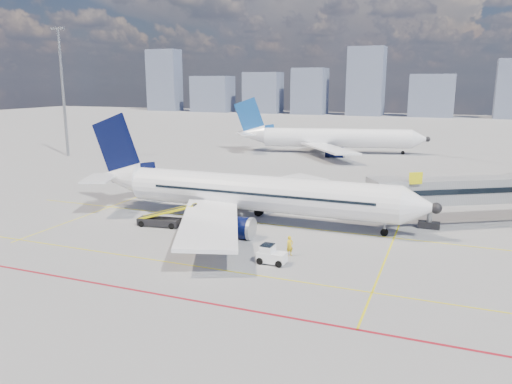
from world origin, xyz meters
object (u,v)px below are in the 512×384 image
(main_aircraft, at_px, (244,192))
(cargo_dolly, at_px, (215,232))
(baggage_tug, at_px, (271,255))
(second_aircraft, at_px, (328,138))
(belt_loader, at_px, (161,220))
(ramp_worker, at_px, (290,246))

(main_aircraft, xyz_separation_m, cargo_dolly, (0.53, -8.47, -2.02))
(baggage_tug, bearing_deg, cargo_dolly, 159.70)
(second_aircraft, distance_m, cargo_dolly, 64.64)
(cargo_dolly, bearing_deg, belt_loader, 174.86)
(main_aircraft, height_order, belt_loader, main_aircraft)
(baggage_tug, xyz_separation_m, belt_loader, (-14.70, 6.21, -0.10))
(second_aircraft, bearing_deg, ramp_worker, -92.77)
(second_aircraft, bearing_deg, belt_loader, -106.62)
(main_aircraft, relative_size, cargo_dolly, 9.25)
(belt_loader, bearing_deg, cargo_dolly, -30.08)
(second_aircraft, xyz_separation_m, baggage_tug, (11.25, -67.32, -2.43))
(baggage_tug, xyz_separation_m, ramp_worker, (0.91, 2.43, 0.12))
(cargo_dolly, relative_size, belt_loader, 0.66)
(belt_loader, bearing_deg, main_aircraft, 26.96)
(main_aircraft, height_order, second_aircraft, second_aircraft)
(second_aircraft, bearing_deg, main_aircraft, -99.26)
(baggage_tug, bearing_deg, main_aircraft, 125.42)
(baggage_tug, height_order, ramp_worker, ramp_worker)
(second_aircraft, relative_size, baggage_tug, 16.84)
(cargo_dolly, bearing_deg, second_aircraft, 111.49)
(ramp_worker, bearing_deg, belt_loader, 117.19)
(baggage_tug, bearing_deg, ramp_worker, 72.39)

